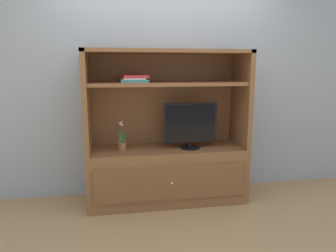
{
  "coord_description": "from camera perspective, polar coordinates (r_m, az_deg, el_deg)",
  "views": [
    {
      "loc": [
        -0.54,
        -2.78,
        1.45
      ],
      "look_at": [
        0.0,
        0.35,
        0.85
      ],
      "focal_mm": 32.81,
      "sensor_mm": 36.0,
      "label": 1
    }
  ],
  "objects": [
    {
      "name": "painted_rear_wall",
      "position": [
        3.57,
        -1.1,
        9.97
      ],
      "size": [
        6.0,
        0.1,
        2.8
      ],
      "primitive_type": "cube",
      "color": "#9EA8B2",
      "rests_on": "ground_plane"
    },
    {
      "name": "magazine_stack",
      "position": [
        3.18,
        -6.36,
        8.73
      ],
      "size": [
        0.29,
        0.36,
        0.07
      ],
      "color": "teal",
      "rests_on": "media_console"
    },
    {
      "name": "tv_monitor",
      "position": [
        3.28,
        4.2,
        0.24
      ],
      "size": [
        0.57,
        0.22,
        0.49
      ],
      "color": "black",
      "rests_on": "media_console"
    },
    {
      "name": "potted_plant",
      "position": [
        3.26,
        -8.51,
        -3.36
      ],
      "size": [
        0.11,
        0.13,
        0.31
      ],
      "color": "#B26642",
      "rests_on": "media_console"
    },
    {
      "name": "media_console",
      "position": [
        3.37,
        -0.17,
        -5.56
      ],
      "size": [
        1.7,
        0.57,
        1.63
      ],
      "color": "brown",
      "rests_on": "ground_plane"
    },
    {
      "name": "ground_plane",
      "position": [
        3.18,
        1.11,
        -16.35
      ],
      "size": [
        8.0,
        8.0,
        0.0
      ],
      "primitive_type": "plane",
      "color": "tan"
    }
  ]
}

